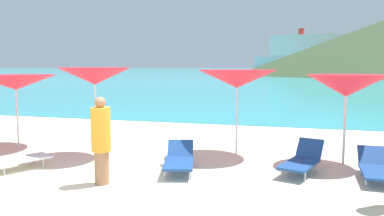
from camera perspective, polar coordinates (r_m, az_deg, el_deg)
The scene contains 12 objects.
ground_plane at distance 16.37m, azimuth 4.11°, elevation -2.41°, with size 50.00×100.00×0.30m, color beige.
ocean_water at distance 234.77m, azimuth 15.03°, elevation 5.53°, with size 650.00×440.00×0.02m, color #2DADBC.
umbrella_2 at distance 11.81m, azimuth -24.99°, elevation 3.50°, with size 2.26×2.26×2.08m.
umbrella_3 at distance 9.92m, azimuth -14.40°, elevation 4.65°, with size 1.98×1.98×2.29m.
umbrella_4 at distance 9.84m, azimuth 6.80°, elevation 4.36°, with size 2.13×2.13×2.23m.
umbrella_5 at distance 9.57m, azimuth 22.21°, elevation 3.10°, with size 1.88×1.88×2.13m.
lounge_chair_0 at distance 8.67m, azimuth 16.24°, elevation -7.49°, with size 1.01×1.59×0.67m.
lounge_chair_2 at distance 8.75m, azimuth 25.91°, elevation -8.00°, with size 0.63×1.62×0.56m.
lounge_chair_3 at distance 8.44m, azimuth -1.94°, elevation -7.66°, with size 0.96×1.59×0.59m.
lounge_chair_5 at distance 9.39m, azimuth -25.63°, elevation -6.90°, with size 1.29×1.73×0.62m.
beachgoer_1 at distance 7.66m, azimuth -13.51°, elevation -4.54°, with size 0.38×0.38×1.73m.
cruise_ship at distance 191.39m, azimuth 18.17°, elevation 7.59°, with size 57.33×8.22×20.16m.
Camera 1 is at (3.25, -5.85, 2.33)m, focal length 35.48 mm.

